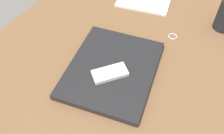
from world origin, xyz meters
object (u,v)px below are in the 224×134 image
notepad (143,2)px  key_ring (173,36)px  laptop_closed (112,69)px  cell_phone_on_laptop (110,73)px

notepad → key_ring: 21.35cm
key_ring → notepad: bearing=52.9°
laptop_closed → notepad: 37.06cm
cell_phone_on_laptop → laptop_closed: bearing=17.2°
laptop_closed → cell_phone_on_laptop: bearing=-172.5°
notepad → laptop_closed: bearing=178.4°
notepad → key_ring: (-12.87, -17.03, -0.22)cm
notepad → key_ring: size_ratio=6.60×
laptop_closed → key_ring: 25.84cm
cell_phone_on_laptop → notepad: cell_phone_on_laptop is taller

